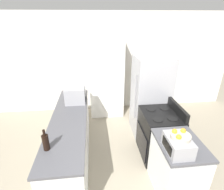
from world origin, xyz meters
TOP-DOWN VIEW (x-y plane):
  - wall_back at (0.00, 3.31)m, footprint 7.00×0.06m
  - counter_left at (-0.80, 1.33)m, footprint 0.60×2.46m
  - counter_right at (0.80, 0.48)m, footprint 0.60×0.76m
  - pantry_cabinet at (-0.02, 2.98)m, footprint 0.86×0.60m
  - stove at (0.82, 1.26)m, footprint 0.66×0.76m
  - refrigerator at (0.86, 2.03)m, footprint 0.75×0.71m
  - microwave at (-0.72, 1.96)m, footprint 0.40×0.46m
  - wine_bottle at (-0.99, 0.56)m, footprint 0.08×0.08m
  - toaster_oven at (0.67, 0.33)m, footprint 0.29×0.38m
  - fruit_bowl at (0.68, 0.34)m, footprint 0.25×0.25m

SIDE VIEW (x-z plane):
  - counter_left at x=-0.80m, z-range -0.01..0.87m
  - counter_right at x=0.80m, z-range -0.01..0.87m
  - stove at x=0.82m, z-range -0.07..0.97m
  - refrigerator at x=0.86m, z-range 0.00..1.74m
  - toaster_oven at x=0.67m, z-range 0.89..1.09m
  - wine_bottle at x=-0.99m, z-range 0.85..1.15m
  - microwave at x=-0.72m, z-range 0.89..1.20m
  - pantry_cabinet at x=-0.02m, z-range 0.00..2.09m
  - fruit_bowl at x=0.68m, z-range 1.08..1.18m
  - wall_back at x=0.00m, z-range 0.00..2.60m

